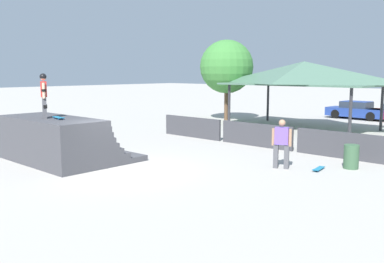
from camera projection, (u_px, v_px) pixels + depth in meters
The scene contains 11 objects.
ground_plane at pixel (122, 170), 14.87m from camera, with size 160.00×160.00×0.00m, color #ADA8A0.
quarter_pipe_ramp at pixel (59, 142), 16.27m from camera, with size 4.79×3.67×1.69m.
skater_on_deck at pixel (44, 93), 15.64m from camera, with size 0.69×0.46×1.64m.
skateboard_on_deck at pixel (59, 117), 15.47m from camera, with size 0.85×0.37×0.09m.
bystander_walking at pixel (282, 141), 15.01m from camera, with size 0.69×0.40×1.74m.
skateboard_on_ground at pixel (318, 169), 14.82m from camera, with size 0.33×0.85×0.09m.
barrier_fence at pixel (256, 135), 19.56m from camera, with size 11.84×0.12×1.05m.
pavilion_shelter at pixel (304, 73), 25.31m from camera, with size 9.06×5.13×4.00m.
tree_beside_pavilion at pixel (227, 67), 29.70m from camera, with size 3.71×3.71×5.59m.
trash_bin at pixel (351, 157), 15.06m from camera, with size 0.52×0.52×0.85m, color #385B3D.
parked_car_blue at pixel (357, 111), 30.86m from camera, with size 4.31×1.85×1.27m.
Camera 1 is at (11.72, -8.95, 3.40)m, focal length 40.00 mm.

